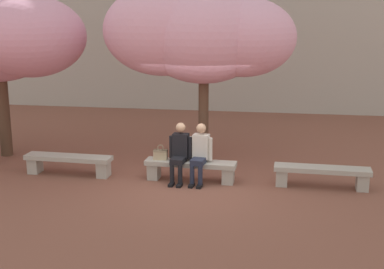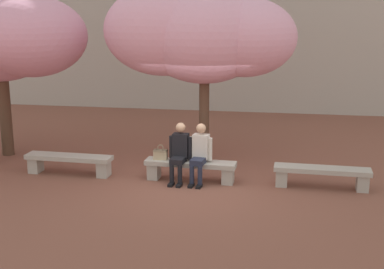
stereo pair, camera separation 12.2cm
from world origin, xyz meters
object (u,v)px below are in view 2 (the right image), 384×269
(person_seated_left, at_px, (180,150))
(person_seated_right, at_px, (200,151))
(stone_bench_near_west, at_px, (190,167))
(stone_bench_center, at_px, (322,174))
(stone_bench_west_end, at_px, (69,161))
(cherry_tree_main, at_px, (201,34))
(handbag, at_px, (160,154))

(person_seated_left, relative_size, person_seated_right, 1.00)
(stone_bench_near_west, bearing_deg, stone_bench_center, 0.00)
(stone_bench_near_west, height_order, person_seated_left, person_seated_left)
(stone_bench_center, height_order, person_seated_right, person_seated_right)
(stone_bench_center, height_order, person_seated_left, person_seated_left)
(stone_bench_center, relative_size, person_seated_right, 1.56)
(stone_bench_near_west, relative_size, person_seated_left, 1.56)
(stone_bench_west_end, distance_m, person_seated_left, 2.61)
(person_seated_right, bearing_deg, cherry_tree_main, 98.14)
(stone_bench_west_end, distance_m, stone_bench_center, 5.62)
(stone_bench_west_end, xyz_separation_m, person_seated_right, (3.02, -0.05, 0.39))
(stone_bench_west_end, xyz_separation_m, cherry_tree_main, (2.79, 1.57, 2.78))
(stone_bench_center, height_order, cherry_tree_main, cherry_tree_main)
(stone_bench_west_end, distance_m, cherry_tree_main, 4.24)
(stone_bench_center, bearing_deg, person_seated_left, -179.00)
(stone_bench_west_end, height_order, person_seated_left, person_seated_left)
(stone_bench_west_end, relative_size, cherry_tree_main, 0.45)
(stone_bench_west_end, relative_size, person_seated_left, 1.56)
(stone_bench_near_west, xyz_separation_m, person_seated_left, (-0.23, -0.05, 0.39))
(person_seated_right, bearing_deg, stone_bench_near_west, 166.20)
(stone_bench_center, relative_size, cherry_tree_main, 0.45)
(stone_bench_center, xyz_separation_m, person_seated_right, (-2.59, -0.05, 0.39))
(person_seated_left, bearing_deg, cherry_tree_main, 82.45)
(handbag, bearing_deg, stone_bench_west_end, -179.38)
(handbag, xyz_separation_m, cherry_tree_main, (0.66, 1.54, 2.51))
(stone_bench_west_end, height_order, stone_bench_center, same)
(stone_bench_center, distance_m, person_seated_right, 2.62)
(handbag, bearing_deg, cherry_tree_main, 66.90)
(stone_bench_near_west, bearing_deg, handbag, 178.05)
(stone_bench_center, distance_m, handbag, 3.49)
(stone_bench_center, bearing_deg, stone_bench_west_end, 180.00)
(stone_bench_west_end, distance_m, stone_bench_near_west, 2.81)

